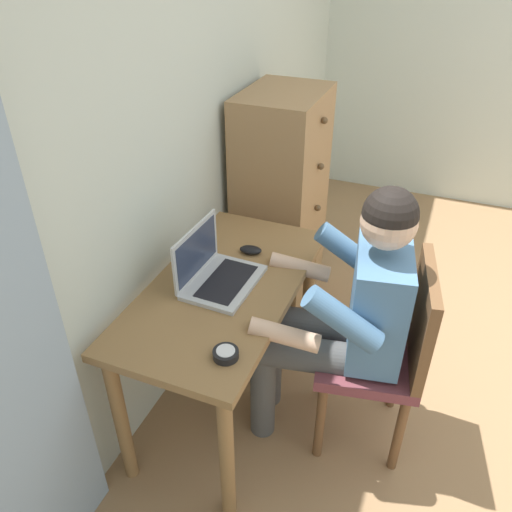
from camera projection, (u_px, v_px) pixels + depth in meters
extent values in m
cube|color=silver|center=(196.00, 109.00, 2.29)|extent=(4.80, 0.05, 2.50)
cube|color=olive|center=(224.00, 287.00, 2.09)|extent=(1.11, 0.57, 0.03)
cylinder|color=olive|center=(227.00, 458.00, 1.83)|extent=(0.06, 0.06, 0.68)
cylinder|color=olive|center=(308.00, 299.00, 2.60)|extent=(0.06, 0.06, 0.68)
cylinder|color=olive|center=(121.00, 419.00, 1.97)|extent=(0.06, 0.06, 0.68)
cylinder|color=olive|center=(227.00, 280.00, 2.74)|extent=(0.06, 0.06, 0.68)
cube|color=#9E754C|center=(281.00, 201.00, 2.90)|extent=(0.56, 0.41, 1.24)
sphere|color=brown|center=(312.00, 280.00, 3.11)|extent=(0.04, 0.04, 0.04)
sphere|color=brown|center=(315.00, 246.00, 2.97)|extent=(0.04, 0.04, 0.04)
sphere|color=brown|center=(318.00, 208.00, 2.83)|extent=(0.04, 0.04, 0.04)
sphere|color=brown|center=(321.00, 166.00, 2.70)|extent=(0.04, 0.04, 0.04)
sphere|color=brown|center=(324.00, 120.00, 2.56)|extent=(0.04, 0.04, 0.04)
cube|color=brown|center=(367.00, 356.00, 2.10)|extent=(0.49, 0.47, 0.05)
cube|color=brown|center=(422.00, 318.00, 1.94)|extent=(0.42, 0.12, 0.42)
cylinder|color=brown|center=(327.00, 363.00, 2.40)|extent=(0.04, 0.04, 0.43)
cylinder|color=brown|center=(320.00, 421.00, 2.12)|extent=(0.04, 0.04, 0.43)
cylinder|color=brown|center=(396.00, 373.00, 2.35)|extent=(0.04, 0.04, 0.43)
cylinder|color=brown|center=(399.00, 434.00, 2.07)|extent=(0.04, 0.04, 0.43)
cylinder|color=#4C4C4C|center=(317.00, 326.00, 2.19)|extent=(0.21, 0.42, 0.14)
cylinder|color=#4C4C4C|center=(312.00, 355.00, 2.04)|extent=(0.21, 0.42, 0.14)
cylinder|color=#4C4C4C|center=(270.00, 361.00, 2.36)|extent=(0.11, 0.11, 0.50)
cylinder|color=#4C4C4C|center=(263.00, 390.00, 2.21)|extent=(0.11, 0.11, 0.50)
cube|color=teal|center=(378.00, 304.00, 1.95)|extent=(0.39, 0.26, 0.46)
cylinder|color=teal|center=(349.00, 252.00, 2.11)|extent=(0.14, 0.31, 0.25)
cylinder|color=teal|center=(343.00, 320.00, 1.75)|extent=(0.14, 0.31, 0.25)
cylinder|color=#DBAD8E|center=(300.00, 267.00, 2.20)|extent=(0.12, 0.28, 0.11)
cylinder|color=#DBAD8E|center=(284.00, 335.00, 1.84)|extent=(0.12, 0.28, 0.11)
sphere|color=#DBAD8E|center=(389.00, 222.00, 1.75)|extent=(0.20, 0.20, 0.20)
sphere|color=black|center=(390.00, 214.00, 1.74)|extent=(0.20, 0.20, 0.20)
cube|color=#B7BABF|center=(224.00, 282.00, 2.07)|extent=(0.35, 0.25, 0.02)
cube|color=black|center=(227.00, 281.00, 2.06)|extent=(0.29, 0.16, 0.00)
cube|color=#B7BABF|center=(196.00, 251.00, 2.05)|extent=(0.34, 0.02, 0.22)
cube|color=#2D3851|center=(197.00, 251.00, 2.05)|extent=(0.31, 0.01, 0.18)
ellipsoid|color=black|center=(251.00, 250.00, 2.27)|extent=(0.07, 0.11, 0.03)
cylinder|color=black|center=(226.00, 354.00, 1.72)|extent=(0.09, 0.09, 0.03)
cylinder|color=silver|center=(226.00, 351.00, 1.71)|extent=(0.06, 0.06, 0.00)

